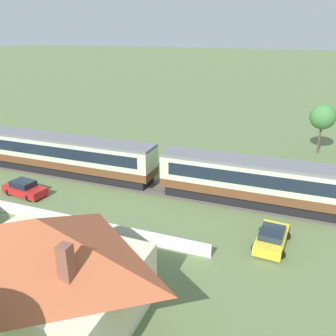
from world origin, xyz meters
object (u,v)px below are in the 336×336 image
Objects in this scene: passenger_train at (161,167)px; parked_car_red at (25,189)px; cottage_terracotta_roof_4 at (43,267)px; yard_tree_1 at (323,117)px; parked_car_yellow at (272,238)px.

parked_car_red is (-11.21, -6.00, -1.56)m from passenger_train.
cottage_terracotta_roof_4 is at bearing -37.04° from parked_car_red.
parked_car_red is at bearing -151.84° from passenger_train.
passenger_train is at bearing 34.90° from parked_car_red.
cottage_terracotta_roof_4 reaches higher than parked_car_red.
yard_tree_1 reaches higher than cottage_terracotta_roof_4.
cottage_terracotta_roof_4 is at bearing -87.96° from passenger_train.
parked_car_red is at bearing 136.22° from cottage_terracotta_roof_4.
cottage_terracotta_roof_4 is 2.38× the size of parked_car_red.
parked_car_yellow is (10.34, 11.05, -2.41)m from cottage_terracotta_roof_4.
yard_tree_1 is at bearing 68.61° from cottage_terracotta_roof_4.
cottage_terracotta_roof_4 is 1.68× the size of yard_tree_1.
passenger_train reaches higher than parked_car_red.
yard_tree_1 is (13.46, 34.37, 1.53)m from cottage_terracotta_roof_4.
cottage_terracotta_roof_4 is 16.56m from parked_car_red.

